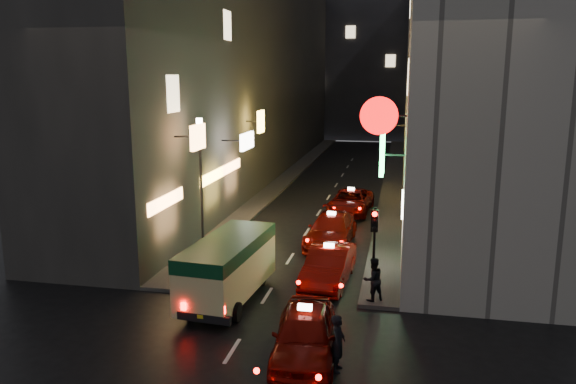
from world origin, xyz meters
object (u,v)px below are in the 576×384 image
Objects in this scene: minibus at (228,262)px; lamp_post at (201,176)px; taxi_near at (305,330)px; pedestrian_crossing at (338,339)px; traffic_light at (374,234)px.

lamp_post is (-2.91, 5.20, 2.22)m from minibus.
pedestrian_crossing is (1.05, -0.49, 0.06)m from taxi_near.
traffic_light is 9.42m from lamp_post.
lamp_post reaches higher than minibus.
taxi_near is (3.54, -3.80, -0.60)m from minibus.
lamp_post is (-8.20, 4.53, 1.04)m from traffic_light.
minibus is 0.97× the size of taxi_near.
lamp_post is (-7.50, 9.49, 2.77)m from pedestrian_crossing.
lamp_post is (-6.45, 9.00, 2.82)m from taxi_near.
pedestrian_crossing is at bearing -51.67° from lamp_post.
minibus reaches higher than pedestrian_crossing.
pedestrian_crossing is 0.31× the size of lamp_post.
traffic_light is at bearing -3.65° from pedestrian_crossing.
minibus is at bearing 132.98° from taxi_near.
minibus is 5.46m from traffic_light.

